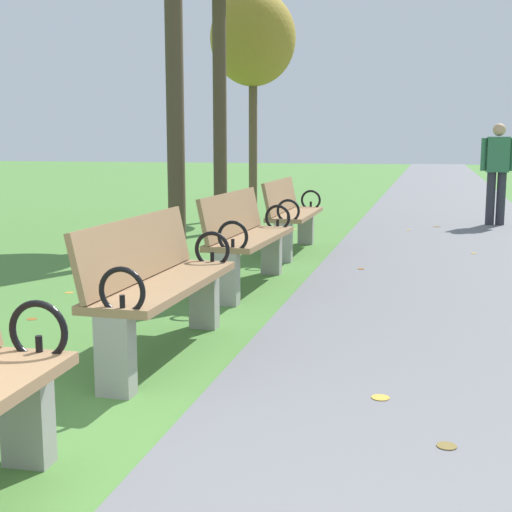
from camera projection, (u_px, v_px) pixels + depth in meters
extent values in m
cube|color=slate|center=(442.00, 191.00, 19.22)|extent=(2.88, 44.00, 0.02)
cube|color=#99968E|center=(27.00, 414.00, 3.07)|extent=(0.20, 0.13, 0.45)
torus|color=black|center=(38.00, 331.00, 3.02)|extent=(0.27, 0.04, 0.27)
cylinder|color=black|center=(39.00, 350.00, 3.03)|extent=(0.03, 0.03, 0.12)
cube|color=#93704C|center=(166.00, 284.00, 4.57)|extent=(0.47, 1.61, 0.05)
cube|color=#93704C|center=(137.00, 248.00, 4.58)|extent=(0.15, 1.60, 0.40)
cube|color=#99968E|center=(116.00, 356.00, 3.90)|extent=(0.20, 0.12, 0.45)
cube|color=#99968E|center=(204.00, 298.00, 5.32)|extent=(0.20, 0.12, 0.45)
torus|color=black|center=(122.00, 291.00, 3.81)|extent=(0.27, 0.04, 0.27)
cylinder|color=black|center=(122.00, 306.00, 3.82)|extent=(0.03, 0.03, 0.12)
torus|color=black|center=(212.00, 249.00, 5.26)|extent=(0.27, 0.04, 0.27)
cylinder|color=black|center=(212.00, 260.00, 5.27)|extent=(0.03, 0.03, 0.12)
cube|color=#93704C|center=(251.00, 238.00, 6.71)|extent=(0.50, 1.62, 0.05)
cube|color=#93704C|center=(232.00, 214.00, 6.73)|extent=(0.18, 1.60, 0.40)
cube|color=#99968E|center=(227.00, 279.00, 6.05)|extent=(0.20, 0.13, 0.45)
cube|color=#99968E|center=(271.00, 253.00, 7.46)|extent=(0.20, 0.13, 0.45)
torus|color=black|center=(233.00, 237.00, 5.96)|extent=(0.27, 0.04, 0.27)
cylinder|color=black|center=(233.00, 246.00, 5.97)|extent=(0.03, 0.03, 0.12)
torus|color=black|center=(278.00, 218.00, 7.40)|extent=(0.27, 0.04, 0.27)
cylinder|color=black|center=(278.00, 225.00, 7.41)|extent=(0.03, 0.03, 0.12)
cube|color=#93704C|center=(296.00, 214.00, 8.86)|extent=(0.45, 1.60, 0.05)
cube|color=#93704C|center=(281.00, 196.00, 8.87)|extent=(0.13, 1.60, 0.40)
cube|color=#99968E|center=(283.00, 242.00, 8.19)|extent=(0.20, 0.12, 0.45)
cube|color=#99968E|center=(306.00, 227.00, 9.61)|extent=(0.20, 0.12, 0.45)
torus|color=black|center=(288.00, 211.00, 8.10)|extent=(0.27, 0.03, 0.27)
cylinder|color=black|center=(288.00, 218.00, 8.11)|extent=(0.03, 0.03, 0.12)
torus|color=black|center=(311.00, 200.00, 9.55)|extent=(0.27, 0.03, 0.27)
cylinder|color=black|center=(311.00, 206.00, 9.56)|extent=(0.03, 0.03, 0.12)
cylinder|color=#4C3D2D|center=(175.00, 101.00, 8.50)|extent=(0.21, 0.21, 3.68)
cylinder|color=#4C3D2D|center=(220.00, 103.00, 10.52)|extent=(0.20, 0.20, 3.84)
cylinder|color=brown|center=(253.00, 144.00, 12.90)|extent=(0.15, 0.15, 2.62)
ellipsoid|color=olive|center=(253.00, 38.00, 12.60)|extent=(1.51, 1.51, 1.66)
cylinder|color=#2D2D38|center=(501.00, 199.00, 11.55)|extent=(0.14, 0.14, 0.85)
cylinder|color=#2D2D38|center=(491.00, 198.00, 11.58)|extent=(0.14, 0.14, 0.85)
cube|color=#33724C|center=(498.00, 154.00, 11.45)|extent=(0.35, 0.23, 0.56)
sphere|color=tan|center=(499.00, 130.00, 11.39)|extent=(0.20, 0.20, 0.20)
cylinder|color=#33724C|center=(484.00, 154.00, 11.50)|extent=(0.09, 0.09, 0.52)
cylinder|color=gold|center=(381.00, 398.00, 3.84)|extent=(0.10, 0.10, 0.00)
cylinder|color=#93511E|center=(361.00, 269.00, 7.66)|extent=(0.08, 0.08, 0.00)
cylinder|color=brown|center=(437.00, 227.00, 11.37)|extent=(0.14, 0.14, 0.00)
cylinder|color=gold|center=(283.00, 243.00, 9.72)|extent=(0.13, 0.13, 0.00)
cylinder|color=#93511E|center=(32.00, 319.00, 5.60)|extent=(0.09, 0.09, 0.00)
cylinder|color=gold|center=(408.00, 230.00, 10.96)|extent=(0.10, 0.10, 0.00)
cylinder|color=gold|center=(295.00, 229.00, 11.22)|extent=(0.11, 0.11, 0.00)
cylinder|color=#BC842D|center=(202.00, 249.00, 9.19)|extent=(0.14, 0.14, 0.00)
cylinder|color=#AD6B23|center=(112.00, 395.00, 3.93)|extent=(0.11, 0.11, 0.00)
cylinder|color=#AD6B23|center=(224.00, 224.00, 11.90)|extent=(0.12, 0.12, 0.00)
cylinder|color=gold|center=(149.00, 253.00, 8.86)|extent=(0.13, 0.13, 0.00)
cylinder|color=brown|center=(447.00, 446.00, 3.23)|extent=(0.11, 0.11, 0.00)
cylinder|color=#BC842D|center=(223.00, 230.00, 11.14)|extent=(0.12, 0.12, 0.00)
cylinder|color=gold|center=(474.00, 253.00, 8.70)|extent=(0.08, 0.08, 0.00)
cylinder|color=#BC842D|center=(69.00, 292.00, 6.57)|extent=(0.12, 0.12, 0.00)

